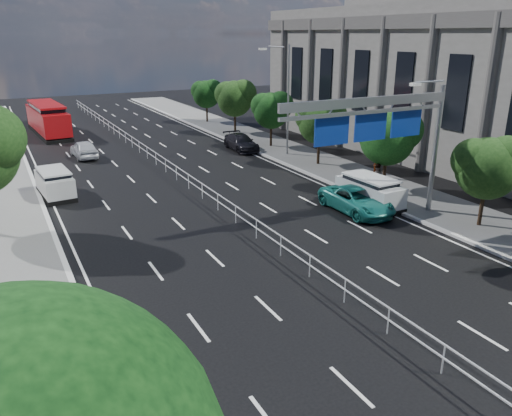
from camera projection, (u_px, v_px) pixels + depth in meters
ground at (421, 359)px, 15.82m from camera, size 160.00×160.00×0.00m
median_fence at (180, 175)px, 34.41m from camera, size 0.05×85.00×1.02m
toilet_sign at (36, 393)px, 10.01m from camera, size 1.62×0.18×4.34m
overhead_gantry at (384, 120)px, 25.33m from camera, size 10.24×0.38×7.45m
streetlight_far at (285, 93)px, 40.42m from camera, size 2.78×2.40×9.00m
civic_hall at (442, 77)px, 42.57m from camera, size 14.40×36.00×14.35m
far_tree_c at (489, 165)px, 25.47m from camera, size 3.52×3.28×4.94m
far_tree_d at (389, 135)px, 31.64m from camera, size 3.85×3.59×5.34m
far_tree_e at (320, 120)px, 37.94m from camera, size 3.63×3.38×5.13m
far_tree_f at (272, 108)px, 44.22m from camera, size 3.52×3.28×5.02m
far_tree_g at (235, 97)px, 50.39m from camera, size 3.96×3.69×5.45m
far_tree_h at (207, 93)px, 56.75m from camera, size 3.41×3.18×4.91m
white_minivan at (55, 183)px, 31.37m from camera, size 2.03×4.13×1.74m
red_bus at (48, 118)px, 50.60m from camera, size 3.22×10.74×3.17m
near_car_silver at (84, 149)px, 41.39m from camera, size 1.88×4.26×1.43m
near_car_dark at (35, 117)px, 57.31m from camera, size 1.60×4.20×1.37m
silver_minivan at (370, 192)px, 29.60m from camera, size 2.01×4.43×1.82m
parked_car_teal at (357, 200)px, 28.67m from camera, size 2.40×5.10×1.41m
parked_car_dark at (241, 142)px, 44.07m from camera, size 2.16×4.82×1.37m
pedestrian_a at (376, 167)px, 35.09m from camera, size 0.66×0.61×1.52m
pedestrian_b at (376, 178)px, 31.88m from camera, size 1.13×1.06×1.84m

